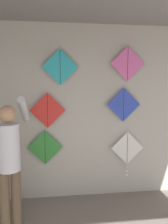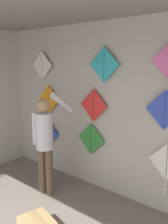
{
  "view_description": "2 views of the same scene",
  "coord_description": "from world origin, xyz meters",
  "px_view_note": "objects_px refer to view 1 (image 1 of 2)",
  "views": [
    {
      "loc": [
        0.08,
        -0.18,
        1.85
      ],
      "look_at": [
        0.47,
        3.0,
        1.45
      ],
      "focal_mm": 35.0,
      "sensor_mm": 36.0,
      "label": 1
    },
    {
      "loc": [
        2.44,
        0.03,
        2.18
      ],
      "look_at": [
        -0.08,
        3.0,
        1.38
      ],
      "focal_mm": 40.0,
      "sensor_mm": 36.0,
      "label": 2
    }
  ],
  "objects_px": {
    "kite_4": "(47,110)",
    "kite_7": "(60,67)",
    "kite_2": "(127,150)",
    "kite_8": "(128,64)",
    "kite_1": "(45,147)",
    "kite_5": "(124,105)",
    "shopkeeper": "(9,156)"
  },
  "relations": [
    {
      "from": "kite_4",
      "to": "kite_7",
      "type": "distance_m",
      "value": 0.7
    },
    {
      "from": "kite_2",
      "to": "kite_4",
      "type": "relative_size",
      "value": 1.38
    },
    {
      "from": "kite_2",
      "to": "kite_8",
      "type": "height_order",
      "value": "kite_8"
    },
    {
      "from": "kite_1",
      "to": "kite_7",
      "type": "bearing_deg",
      "value": 0.0
    },
    {
      "from": "kite_1",
      "to": "kite_7",
      "type": "height_order",
      "value": "kite_7"
    },
    {
      "from": "kite_1",
      "to": "kite_5",
      "type": "height_order",
      "value": "kite_5"
    },
    {
      "from": "kite_2",
      "to": "kite_5",
      "type": "height_order",
      "value": "kite_5"
    },
    {
      "from": "kite_7",
      "to": "kite_8",
      "type": "bearing_deg",
      "value": 0.0
    },
    {
      "from": "kite_1",
      "to": "kite_2",
      "type": "height_order",
      "value": "kite_1"
    },
    {
      "from": "kite_4",
      "to": "kite_5",
      "type": "bearing_deg",
      "value": 0.0
    },
    {
      "from": "kite_2",
      "to": "kite_8",
      "type": "distance_m",
      "value": 1.42
    },
    {
      "from": "shopkeeper",
      "to": "kite_8",
      "type": "xyz_separation_m",
      "value": [
        1.73,
        0.68,
        1.22
      ]
    },
    {
      "from": "kite_8",
      "to": "kite_2",
      "type": "bearing_deg",
      "value": -2.09
    },
    {
      "from": "kite_2",
      "to": "kite_5",
      "type": "distance_m",
      "value": 0.77
    },
    {
      "from": "kite_1",
      "to": "kite_7",
      "type": "xyz_separation_m",
      "value": [
        0.26,
        0.0,
        1.26
      ]
    },
    {
      "from": "kite_1",
      "to": "kite_4",
      "type": "relative_size",
      "value": 1.0
    },
    {
      "from": "kite_2",
      "to": "kite_8",
      "type": "bearing_deg",
      "value": 177.91
    },
    {
      "from": "kite_4",
      "to": "kite_8",
      "type": "xyz_separation_m",
      "value": [
        1.27,
        0.0,
        0.73
      ]
    },
    {
      "from": "shopkeeper",
      "to": "kite_5",
      "type": "relative_size",
      "value": 3.09
    },
    {
      "from": "kite_4",
      "to": "kite_5",
      "type": "height_order",
      "value": "kite_5"
    },
    {
      "from": "kite_7",
      "to": "kite_8",
      "type": "distance_m",
      "value": 1.07
    },
    {
      "from": "kite_1",
      "to": "kite_2",
      "type": "xyz_separation_m",
      "value": [
        1.35,
        -0.0,
        -0.1
      ]
    },
    {
      "from": "shopkeeper",
      "to": "kite_1",
      "type": "xyz_separation_m",
      "value": [
        0.41,
        0.68,
        -0.1
      ]
    },
    {
      "from": "kite_7",
      "to": "kite_5",
      "type": "bearing_deg",
      "value": 0.0
    },
    {
      "from": "kite_4",
      "to": "kite_8",
      "type": "relative_size",
      "value": 1.0
    },
    {
      "from": "kite_1",
      "to": "kite_5",
      "type": "distance_m",
      "value": 1.44
    },
    {
      "from": "kite_7",
      "to": "kite_8",
      "type": "xyz_separation_m",
      "value": [
        1.07,
        0.0,
        0.06
      ]
    },
    {
      "from": "kite_5",
      "to": "kite_8",
      "type": "xyz_separation_m",
      "value": [
        0.05,
        0.0,
        0.65
      ]
    },
    {
      "from": "kite_7",
      "to": "kite_8",
      "type": "height_order",
      "value": "kite_8"
    },
    {
      "from": "shopkeeper",
      "to": "kite_1",
      "type": "relative_size",
      "value": 3.09
    },
    {
      "from": "kite_2",
      "to": "kite_7",
      "type": "relative_size",
      "value": 1.38
    },
    {
      "from": "shopkeeper",
      "to": "kite_2",
      "type": "height_order",
      "value": "shopkeeper"
    }
  ]
}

